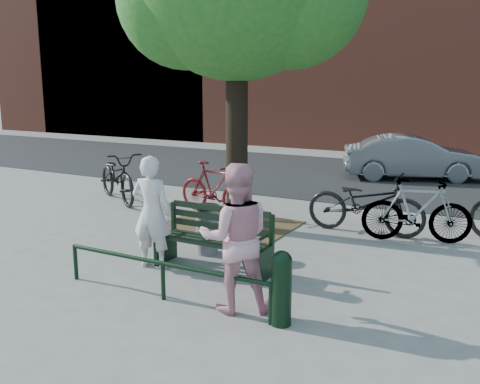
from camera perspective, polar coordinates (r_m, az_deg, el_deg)
The scene contains 14 objects.
ground at distance 7.91m, azimuth -2.93°, elevation -8.36°, with size 90.00×90.00×0.00m, color gray.
dirt_pit at distance 10.20m, azimuth -1.32°, elevation -3.64°, with size 2.40×2.00×0.02m, color brown.
road at distance 15.57m, azimuth 13.53°, elevation 1.41°, with size 40.00×7.00×0.01m, color black.
park_bench at distance 7.82m, azimuth -2.66°, elevation -4.89°, with size 1.74×0.54×0.97m.
guard_railing at distance 6.84m, azimuth -8.24°, elevation -8.15°, with size 3.06×0.06×0.51m.
person_left at distance 7.90m, azimuth -9.39°, elevation -2.16°, with size 0.61×0.40×1.68m, color silver.
person_right at distance 6.34m, azimuth -0.44°, elevation -4.93°, with size 0.87×0.68×1.80m, color #D2909C.
bollard at distance 6.10m, azimuth 4.44°, elevation -9.91°, with size 0.23×0.23×0.88m.
litter_bin at distance 8.56m, azimuth -3.55°, elevation -3.97°, with size 0.39×0.39×0.79m.
bicycle_a at distance 12.53m, azimuth -12.94°, elevation 1.64°, with size 0.77×2.20×1.16m, color black.
bicycle_b at distance 11.08m, azimuth -2.76°, elevation 0.43°, with size 0.51×1.81×1.09m, color #5A0C0F.
bicycle_c at distance 9.90m, azimuth 13.26°, elevation -1.17°, with size 0.74×2.12×1.12m, color black.
bicycle_d at distance 9.61m, azimuth 18.32°, elevation -1.90°, with size 0.52×1.83×1.10m, color gray.
parked_car at distance 15.75m, azimuth 17.96°, elevation 3.54°, with size 1.31×3.77×1.24m, color slate.
Camera 1 is at (3.88, -6.33, 2.72)m, focal length 40.00 mm.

